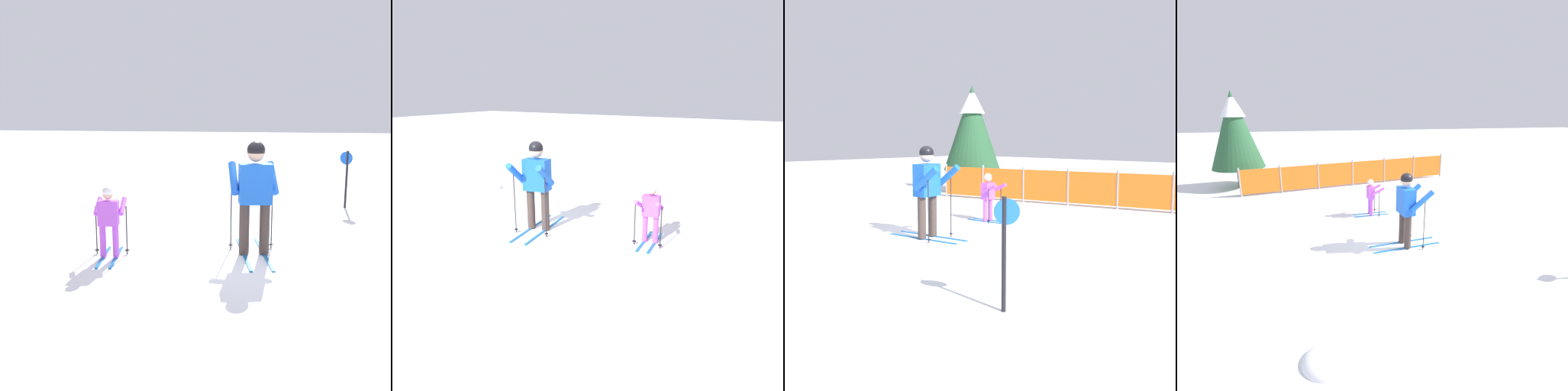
{
  "view_description": "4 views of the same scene",
  "coord_description": "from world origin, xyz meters",
  "views": [
    {
      "loc": [
        -7.1,
        -0.14,
        2.26
      ],
      "look_at": [
        -0.32,
        0.75,
        0.95
      ],
      "focal_mm": 45.0,
      "sensor_mm": 36.0,
      "label": 1
    },
    {
      "loc": [
        5.53,
        4.18,
        2.61
      ],
      "look_at": [
        -0.46,
        0.73,
        0.67
      ],
      "focal_mm": 35.0,
      "sensor_mm": 36.0,
      "label": 2
    },
    {
      "loc": [
        6.95,
        -5.78,
        1.84
      ],
      "look_at": [
        -0.02,
        1.34,
        0.67
      ],
      "focal_mm": 45.0,
      "sensor_mm": 36.0,
      "label": 3
    },
    {
      "loc": [
        -1.77,
        -6.23,
        3.14
      ],
      "look_at": [
        -0.56,
        0.89,
        0.93
      ],
      "focal_mm": 28.0,
      "sensor_mm": 36.0,
      "label": 4
    }
  ],
  "objects": [
    {
      "name": "skier_child",
      "position": [
        -0.41,
        2.01,
        0.62
      ],
      "size": [
        1.02,
        0.52,
        1.07
      ],
      "rotation": [
        0.0,
        0.0,
        0.11
      ],
      "color": "#1966B2",
      "rests_on": "ground_plane"
    },
    {
      "name": "ground_plane",
      "position": [
        0.0,
        0.0,
        0.0
      ],
      "size": [
        60.0,
        60.0,
        0.0
      ],
      "primitive_type": "plane",
      "color": "white"
    },
    {
      "name": "skier_adult",
      "position": [
        0.05,
        -0.09,
        1.02
      ],
      "size": [
        1.64,
        0.79,
        1.7
      ],
      "rotation": [
        0.0,
        0.0,
        0.16
      ],
      "color": "#1966B2",
      "rests_on": "ground_plane"
    },
    {
      "name": "snow_mound",
      "position": [
        -1.77,
        -3.12,
        0.0
      ],
      "size": [
        0.76,
        0.64,
        0.3
      ],
      "primitive_type": "ellipsoid",
      "color": "white",
      "rests_on": "ground_plane"
    }
  ]
}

